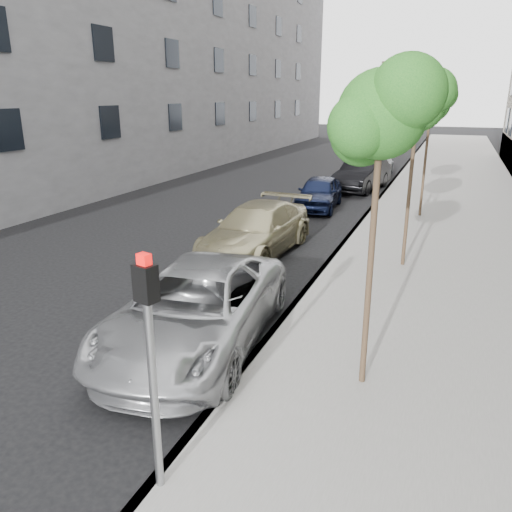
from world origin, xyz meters
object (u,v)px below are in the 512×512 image
Objects in this scene: tree_mid at (419,103)px; suv at (257,230)px; signal_pole at (150,348)px; sedan_rear at (378,165)px; tree_near at (383,115)px; sedan_blue at (319,193)px; minivan at (196,308)px; sedan_black at (362,175)px; tree_far at (432,103)px.

tree_mid reaches higher than suv.
sedan_rear is at bearing 108.41° from signal_pole.
sedan_blue is at bearing 107.68° from tree_near.
sedan_blue is (-4.27, 6.89, -3.81)m from tree_mid.
sedan_blue is at bearing 87.88° from minivan.
minivan is at bearing -118.50° from tree_mid.
minivan is 18.08m from sedan_black.
minivan is 23.83m from sedan_rear.
tree_near reaches higher than sedan_blue.
minivan is at bearing 126.59° from signal_pole.
tree_near is at bearing -12.63° from minivan.
signal_pole is at bearing -120.61° from tree_near.
tree_mid is at bearing -83.01° from sedan_rear.
tree_near is 0.98× the size of tree_mid.
minivan is 1.15× the size of sedan_black.
tree_far is at bearing 68.98° from minivan.
suv is at bearing -86.58° from sedan_black.
suv is at bearing -95.67° from sedan_blue.
minivan is at bearing -90.25° from sedan_blue.
tree_near is 0.98× the size of suv.
sedan_blue is at bearing 92.51° from suv.
tree_mid is 8.96m from sedan_blue.
minivan is at bearing -75.85° from suv.
sedan_black is (-3.33, 5.46, -3.61)m from tree_far.
signal_pole is (-1.93, -3.26, -2.43)m from tree_near.
sedan_black is at bearing 75.06° from sedan_blue.
minivan reaches higher than sedan_blue.
signal_pole is 0.53× the size of minivan.
minivan reaches higher than sedan_rear.
tree_mid is at bearing -90.00° from tree_far.
suv is at bearing 120.04° from signal_pole.
suv is 1.07× the size of sedan_black.
minivan is (-3.33, -12.63, -3.64)m from tree_far.
minivan is (-3.33, 0.37, -3.66)m from tree_near.
tree_mid is 12.95m from sedan_black.
tree_far is at bearing 90.00° from tree_mid.
tree_near is 1.00× the size of tree_far.
tree_far reaches higher than sedan_black.
sedan_black is 1.14× the size of sedan_rear.
tree_mid reaches higher than sedan_blue.
suv is at bearing -123.75° from tree_far.
sedan_blue reaches higher than sedan_rear.
tree_mid is at bearing -65.84° from sedan_black.
signal_pole is 4.08m from minivan.
sedan_rear is (-3.33, 11.20, -3.79)m from tree_far.
sedan_black is (-3.33, 11.96, -3.70)m from tree_mid.
sedan_black is at bearing 109.18° from signal_pole.
suv is (-1.10, 6.00, -0.02)m from minivan.
tree_near is at bearing -85.83° from sedan_rear.
tree_far is at bearing -77.11° from sedan_rear.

